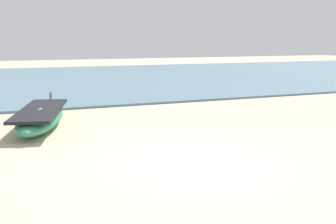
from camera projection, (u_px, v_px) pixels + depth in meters
name	position (u px, v px, depth m)	size (l,w,h in m)	color
ground	(193.00, 164.00, 7.25)	(80.00, 80.00, 0.00)	beige
sea_water	(69.00, 79.00, 22.42)	(60.00, 20.00, 0.08)	slate
fishing_boat_2	(41.00, 117.00, 10.24)	(1.87, 3.92, 0.69)	#338C66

